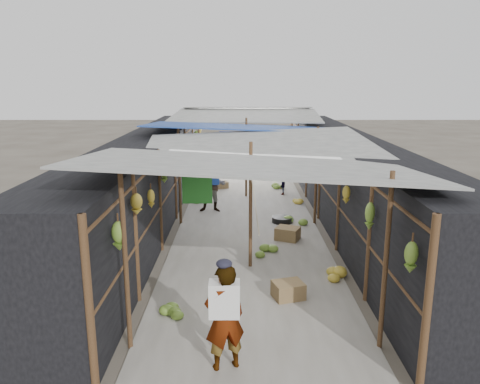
{
  "coord_description": "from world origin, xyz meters",
  "views": [
    {
      "loc": [
        -0.23,
        -6.05,
        3.76
      ],
      "look_at": [
        -0.21,
        4.44,
        1.25
      ],
      "focal_mm": 35.0,
      "sensor_mm": 36.0,
      "label": 1
    }
  ],
  "objects_px": {
    "crate_near": "(288,291)",
    "black_basin": "(282,220)",
    "vendor_elderly": "(225,318)",
    "vendor_seated": "(282,183)",
    "shopper_blue": "(212,185)"
  },
  "relations": [
    {
      "from": "crate_near",
      "to": "black_basin",
      "type": "distance_m",
      "value": 4.53
    },
    {
      "from": "vendor_elderly",
      "to": "shopper_blue",
      "type": "bearing_deg",
      "value": -105.99
    },
    {
      "from": "shopper_blue",
      "to": "vendor_seated",
      "type": "xyz_separation_m",
      "value": [
        2.22,
        2.07,
        -0.4
      ]
    },
    {
      "from": "crate_near",
      "to": "shopper_blue",
      "type": "distance_m",
      "value": 5.9
    },
    {
      "from": "crate_near",
      "to": "vendor_elderly",
      "type": "height_order",
      "value": "vendor_elderly"
    },
    {
      "from": "black_basin",
      "to": "shopper_blue",
      "type": "bearing_deg",
      "value": 150.32
    },
    {
      "from": "vendor_elderly",
      "to": "shopper_blue",
      "type": "xyz_separation_m",
      "value": [
        -0.59,
        7.67,
        0.06
      ]
    },
    {
      "from": "black_basin",
      "to": "vendor_seated",
      "type": "relative_size",
      "value": 0.69
    },
    {
      "from": "crate_near",
      "to": "vendor_seated",
      "type": "height_order",
      "value": "vendor_seated"
    },
    {
      "from": "crate_near",
      "to": "black_basin",
      "type": "relative_size",
      "value": 0.93
    },
    {
      "from": "crate_near",
      "to": "black_basin",
      "type": "bearing_deg",
      "value": 69.1
    },
    {
      "from": "vendor_elderly",
      "to": "vendor_seated",
      "type": "relative_size",
      "value": 1.85
    },
    {
      "from": "crate_near",
      "to": "vendor_elderly",
      "type": "distance_m",
      "value": 2.38
    },
    {
      "from": "crate_near",
      "to": "vendor_elderly",
      "type": "relative_size",
      "value": 0.35
    },
    {
      "from": "black_basin",
      "to": "vendor_seated",
      "type": "bearing_deg",
      "value": 85.01
    }
  ]
}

